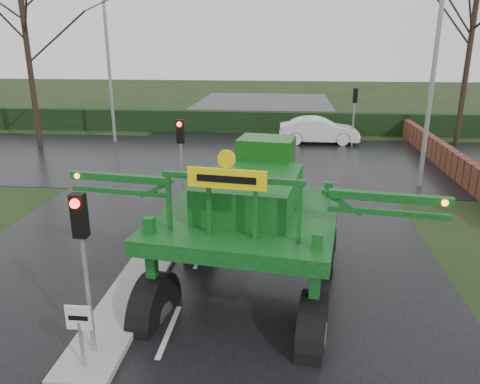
# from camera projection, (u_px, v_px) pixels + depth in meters

# --- Properties ---
(ground) EXTENTS (140.00, 140.00, 0.00)m
(ground) POSITION_uv_depth(u_px,v_px,m) (169.00, 332.00, 10.41)
(ground) COLOR black
(ground) RESTS_ON ground
(road_main) EXTENTS (14.00, 80.00, 0.02)m
(road_main) POSITION_uv_depth(u_px,v_px,m) (226.00, 193.00, 19.88)
(road_main) COLOR black
(road_main) RESTS_ON ground
(road_cross) EXTENTS (80.00, 12.00, 0.02)m
(road_cross) POSITION_uv_depth(u_px,v_px,m) (240.00, 160.00, 25.56)
(road_cross) COLOR black
(road_cross) RESTS_ON ground
(median_island) EXTENTS (1.20, 10.00, 0.16)m
(median_island) POSITION_uv_depth(u_px,v_px,m) (150.00, 265.00, 13.35)
(median_island) COLOR gray
(median_island) RESTS_ON ground
(hedge_row) EXTENTS (44.00, 0.90, 1.50)m
(hedge_row) POSITION_uv_depth(u_px,v_px,m) (251.00, 122.00, 32.91)
(hedge_row) COLOR black
(hedge_row) RESTS_ON ground
(brick_wall) EXTENTS (0.40, 20.00, 1.20)m
(brick_wall) POSITION_uv_depth(u_px,v_px,m) (440.00, 153.00, 24.39)
(brick_wall) COLOR #592D1E
(brick_wall) RESTS_ON ground
(keep_left_sign) EXTENTS (0.50, 0.07, 1.35)m
(keep_left_sign) POSITION_uv_depth(u_px,v_px,m) (80.00, 327.00, 8.79)
(keep_left_sign) COLOR gray
(keep_left_sign) RESTS_ON ground
(traffic_signal_near) EXTENTS (0.26, 0.33, 3.52)m
(traffic_signal_near) POSITION_uv_depth(u_px,v_px,m) (82.00, 241.00, 8.79)
(traffic_signal_near) COLOR gray
(traffic_signal_near) RESTS_ON ground
(traffic_signal_mid) EXTENTS (0.26, 0.33, 3.52)m
(traffic_signal_mid) POSITION_uv_depth(u_px,v_px,m) (181.00, 146.00, 16.83)
(traffic_signal_mid) COLOR gray
(traffic_signal_mid) RESTS_ON ground
(traffic_signal_far) EXTENTS (0.26, 0.33, 3.52)m
(traffic_signal_far) POSITION_uv_depth(u_px,v_px,m) (355.00, 104.00, 27.95)
(traffic_signal_far) COLOR gray
(traffic_signal_far) RESTS_ON ground
(street_light_right) EXTENTS (3.85, 0.30, 10.00)m
(street_light_right) POSITION_uv_depth(u_px,v_px,m) (429.00, 46.00, 19.17)
(street_light_right) COLOR gray
(street_light_right) RESTS_ON ground
(street_light_left_far) EXTENTS (3.85, 0.30, 10.00)m
(street_light_left_far) POSITION_uv_depth(u_px,v_px,m) (112.00, 44.00, 28.28)
(street_light_left_far) COLOR gray
(street_light_left_far) RESTS_ON ground
(tree_left_far) EXTENTS (7.70, 7.70, 13.26)m
(tree_left_far) POSITION_uv_depth(u_px,v_px,m) (24.00, 23.00, 26.44)
(tree_left_far) COLOR black
(tree_left_far) RESTS_ON ground
(tree_right_far) EXTENTS (7.00, 7.00, 12.05)m
(tree_right_far) POSITION_uv_depth(u_px,v_px,m) (471.00, 35.00, 27.08)
(tree_right_far) COLOR black
(tree_right_far) RESTS_ON ground
(crop_sprayer) EXTENTS (9.18, 6.30, 5.17)m
(crop_sprayer) POSITION_uv_depth(u_px,v_px,m) (153.00, 215.00, 10.54)
(crop_sprayer) COLOR black
(crop_sprayer) RESTS_ON ground
(white_sedan) EXTENTS (4.98, 1.89, 1.62)m
(white_sedan) POSITION_uv_depth(u_px,v_px,m) (318.00, 143.00, 29.63)
(white_sedan) COLOR white
(white_sedan) RESTS_ON ground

